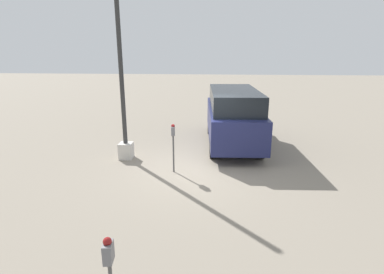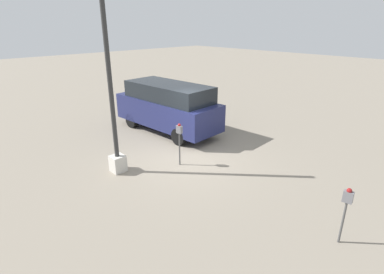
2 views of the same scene
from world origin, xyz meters
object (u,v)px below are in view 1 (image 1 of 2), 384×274
(lamp_post, at_px, (124,111))
(parked_van, at_px, (233,115))
(parking_meter_far, at_px, (109,263))
(parking_meter_near, at_px, (173,137))

(lamp_post, distance_m, parked_van, 4.19)
(parking_meter_far, relative_size, parked_van, 0.27)
(parking_meter_far, xyz_separation_m, parked_van, (8.35, -1.94, 0.15))
(parking_meter_near, height_order, parking_meter_far, parking_meter_near)
(parking_meter_near, relative_size, lamp_post, 0.27)
(parked_van, bearing_deg, parking_meter_far, 163.91)
(parking_meter_near, xyz_separation_m, lamp_post, (1.05, 1.79, 0.55))
(parking_meter_far, xyz_separation_m, lamp_post, (6.45, 1.76, 0.63))
(lamp_post, bearing_deg, parking_meter_far, -164.71)
(parking_meter_near, bearing_deg, parking_meter_far, 171.98)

